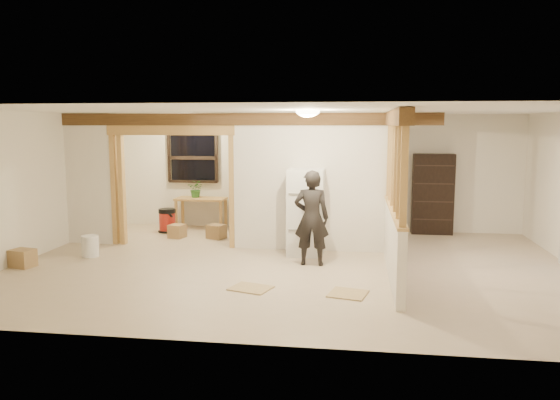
# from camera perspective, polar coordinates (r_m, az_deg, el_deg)

# --- Properties ---
(floor) EXTENTS (9.00, 6.50, 0.01)m
(floor) POSITION_cam_1_polar(r_m,az_deg,el_deg) (8.96, 1.17, -6.92)
(floor) COLOR #BFA88E
(floor) RESTS_ON ground
(ceiling) EXTENTS (9.00, 6.50, 0.01)m
(ceiling) POSITION_cam_1_polar(r_m,az_deg,el_deg) (8.67, 1.21, 9.31)
(ceiling) COLOR white
(wall_back) EXTENTS (9.00, 0.01, 2.50)m
(wall_back) POSITION_cam_1_polar(r_m,az_deg,el_deg) (11.94, 3.05, 2.90)
(wall_back) COLOR silver
(wall_back) RESTS_ON floor
(wall_front) EXTENTS (9.00, 0.01, 2.50)m
(wall_front) POSITION_cam_1_polar(r_m,az_deg,el_deg) (5.55, -2.83, -2.87)
(wall_front) COLOR silver
(wall_front) RESTS_ON floor
(wall_left) EXTENTS (0.01, 6.50, 2.50)m
(wall_left) POSITION_cam_1_polar(r_m,az_deg,el_deg) (10.28, -24.58, 1.39)
(wall_left) COLOR silver
(wall_left) RESTS_ON floor
(partition_left_stub) EXTENTS (0.90, 0.12, 2.50)m
(partition_left_stub) POSITION_cam_1_polar(r_m,az_deg,el_deg) (11.09, -19.29, 2.09)
(partition_left_stub) COLOR silver
(partition_left_stub) RESTS_ON floor
(partition_center) EXTENTS (2.80, 0.12, 2.50)m
(partition_center) POSITION_cam_1_polar(r_m,az_deg,el_deg) (9.89, 3.17, 1.87)
(partition_center) COLOR silver
(partition_center) RESTS_ON floor
(doorway_frame) EXTENTS (2.46, 0.14, 2.20)m
(doorway_frame) POSITION_cam_1_polar(r_m,az_deg,el_deg) (10.45, -11.19, 1.23)
(doorway_frame) COLOR tan
(doorway_frame) RESTS_ON floor
(header_beam_back) EXTENTS (7.00, 0.18, 0.22)m
(header_beam_back) POSITION_cam_1_polar(r_m,az_deg,el_deg) (10.01, -3.71, 8.41)
(header_beam_back) COLOR brown
(header_beam_back) RESTS_ON ceiling
(header_beam_right) EXTENTS (0.18, 3.30, 0.22)m
(header_beam_right) POSITION_cam_1_polar(r_m,az_deg,el_deg) (8.22, 12.13, 8.38)
(header_beam_right) COLOR brown
(header_beam_right) RESTS_ON ceiling
(pony_wall) EXTENTS (0.12, 3.20, 1.00)m
(pony_wall) POSITION_cam_1_polar(r_m,az_deg,el_deg) (8.41, 11.76, -4.53)
(pony_wall) COLOR silver
(pony_wall) RESTS_ON floor
(stud_partition) EXTENTS (0.14, 3.20, 1.32)m
(stud_partition) POSITION_cam_1_polar(r_m,az_deg,el_deg) (8.25, 11.99, 3.37)
(stud_partition) COLOR tan
(stud_partition) RESTS_ON pony_wall
(window_back) EXTENTS (1.12, 0.10, 1.10)m
(window_back) POSITION_cam_1_polar(r_m,az_deg,el_deg) (12.34, -9.12, 4.37)
(window_back) COLOR black
(window_back) RESTS_ON wall_back
(ceiling_dome_main) EXTENTS (0.36, 0.36, 0.16)m
(ceiling_dome_main) POSITION_cam_1_polar(r_m,az_deg,el_deg) (8.14, 2.91, 9.25)
(ceiling_dome_main) COLOR #FFEABF
(ceiling_dome_main) RESTS_ON ceiling
(ceiling_dome_util) EXTENTS (0.32, 0.32, 0.14)m
(ceiling_dome_util) POSITION_cam_1_polar(r_m,az_deg,el_deg) (11.46, -10.03, 8.74)
(ceiling_dome_util) COLOR #FFEABF
(ceiling_dome_util) RESTS_ON ceiling
(hanging_bulb) EXTENTS (0.07, 0.07, 0.07)m
(hanging_bulb) POSITION_cam_1_polar(r_m,az_deg,el_deg) (10.64, -8.58, 7.23)
(hanging_bulb) COLOR #FFD88C
(hanging_bulb) RESTS_ON ceiling
(refrigerator) EXTENTS (0.62, 0.61, 1.52)m
(refrigerator) POSITION_cam_1_polar(r_m,az_deg,el_deg) (9.60, 2.72, -1.27)
(refrigerator) COLOR white
(refrigerator) RESTS_ON floor
(woman) EXTENTS (0.58, 0.39, 1.56)m
(woman) POSITION_cam_1_polar(r_m,az_deg,el_deg) (8.88, 3.31, -1.88)
(woman) COLOR black
(woman) RESTS_ON floor
(work_table) EXTENTS (1.10, 0.57, 0.69)m
(work_table) POSITION_cam_1_polar(r_m,az_deg,el_deg) (12.17, -8.23, -1.38)
(work_table) COLOR tan
(work_table) RESTS_ON floor
(potted_plant) EXTENTS (0.38, 0.34, 0.38)m
(potted_plant) POSITION_cam_1_polar(r_m,az_deg,el_deg) (12.18, -8.75, 1.16)
(potted_plant) COLOR #29521F
(potted_plant) RESTS_ON work_table
(shop_vac) EXTENTS (0.42, 0.42, 0.52)m
(shop_vac) POSITION_cam_1_polar(r_m,az_deg,el_deg) (11.90, -11.69, -2.09)
(shop_vac) COLOR #A21F16
(shop_vac) RESTS_ON floor
(bookshelf) EXTENTS (0.84, 0.28, 1.68)m
(bookshelf) POSITION_cam_1_polar(r_m,az_deg,el_deg) (11.84, 15.67, 0.59)
(bookshelf) COLOR black
(bookshelf) RESTS_ON floor
(bucket) EXTENTS (0.37, 0.37, 0.37)m
(bucket) POSITION_cam_1_polar(r_m,az_deg,el_deg) (10.09, -19.21, -4.57)
(bucket) COLOR white
(bucket) RESTS_ON floor
(box_util_a) EXTENTS (0.42, 0.39, 0.28)m
(box_util_a) POSITION_cam_1_polar(r_m,az_deg,el_deg) (11.11, -6.67, -3.29)
(box_util_a) COLOR #9D794C
(box_util_a) RESTS_ON floor
(box_util_b) EXTENTS (0.35, 0.35, 0.27)m
(box_util_b) POSITION_cam_1_polar(r_m,az_deg,el_deg) (11.31, -10.70, -3.21)
(box_util_b) COLOR #9D794C
(box_util_b) RESTS_ON floor
(box_front) EXTENTS (0.41, 0.36, 0.29)m
(box_front) POSITION_cam_1_polar(r_m,az_deg,el_deg) (9.79, -25.30, -5.52)
(box_front) COLOR #9D794C
(box_front) RESTS_ON floor
(floor_panel_near) EXTENTS (0.59, 0.59, 0.02)m
(floor_panel_near) POSITION_cam_1_polar(r_m,az_deg,el_deg) (7.56, 7.12, -9.69)
(floor_panel_near) COLOR tan
(floor_panel_near) RESTS_ON floor
(floor_panel_far) EXTENTS (0.65, 0.58, 0.02)m
(floor_panel_far) POSITION_cam_1_polar(r_m,az_deg,el_deg) (7.76, -3.07, -9.18)
(floor_panel_far) COLOR tan
(floor_panel_far) RESTS_ON floor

